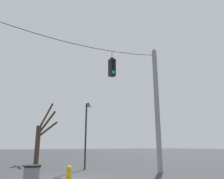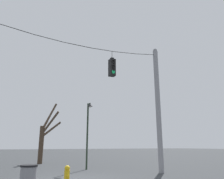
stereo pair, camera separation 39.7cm
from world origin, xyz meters
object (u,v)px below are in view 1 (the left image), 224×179
object	(u,v)px
traffic_light_over_intersection	(112,67)
trash_bin	(31,179)
fire_hydrant	(69,175)
utility_pole_right	(157,107)
bare_tree	(41,136)
street_lamp	(87,124)

from	to	relation	value
traffic_light_over_intersection	trash_bin	bearing A→B (deg)	-149.71
trash_bin	fire_hydrant	bearing A→B (deg)	33.64
utility_pole_right	bare_tree	world-z (taller)	utility_pole_right
utility_pole_right	trash_bin	world-z (taller)	utility_pole_right
traffic_light_over_intersection	trash_bin	distance (m)	7.54
bare_tree	fire_hydrant	xyz separation A→B (m)	(-0.99, -11.57, -2.01)
street_lamp	traffic_light_over_intersection	bearing A→B (deg)	-89.07
street_lamp	trash_bin	distance (m)	7.93
utility_pole_right	fire_hydrant	xyz separation A→B (m)	(-6.05, -1.51, -3.53)
street_lamp	fire_hydrant	distance (m)	6.30
street_lamp	trash_bin	world-z (taller)	street_lamp
utility_pole_right	bare_tree	size ratio (longest dim) A/B	1.40
traffic_light_over_intersection	bare_tree	distance (m)	10.83
utility_pole_right	bare_tree	xyz separation A→B (m)	(-5.06, 10.06, -1.52)
street_lamp	bare_tree	bearing A→B (deg)	105.15
traffic_light_over_intersection	street_lamp	xyz separation A→B (m)	(-0.06, 3.53, -3.01)
utility_pole_right	bare_tree	bearing A→B (deg)	116.72
street_lamp	trash_bin	size ratio (longest dim) A/B	4.91
fire_hydrant	trash_bin	bearing A→B (deg)	-146.36
utility_pole_right	bare_tree	distance (m)	11.36
traffic_light_over_intersection	bare_tree	bearing A→B (deg)	100.29
street_lamp	trash_bin	xyz separation A→B (m)	(-4.37, -6.12, -2.51)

